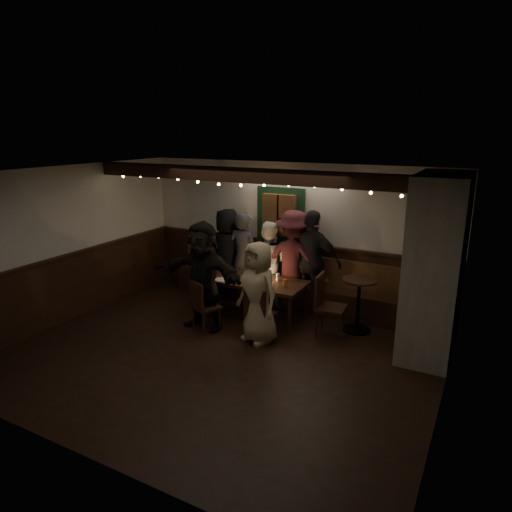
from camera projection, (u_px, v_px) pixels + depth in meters
The scene contains 13 objects.
room at pixel (326, 268), 7.12m from camera, with size 6.02×5.01×2.62m.
dining_table at pixel (250, 282), 7.82m from camera, with size 1.92×0.82×0.83m.
chair_near_left at pixel (202, 303), 7.29m from camera, with size 0.51×0.51×0.85m.
chair_near_right at pixel (258, 311), 6.98m from camera, with size 0.43×0.43×0.86m.
chair_end at pixel (326, 301), 7.19m from camera, with size 0.47×0.47×0.98m.
high_top at pixel (359, 298), 7.29m from camera, with size 0.55×0.55×0.88m.
person_a at pixel (228, 253), 8.83m from camera, with size 0.84×0.55×1.72m, color black.
person_b at pixel (243, 257), 8.60m from camera, with size 0.62×0.40×1.69m, color #2E2E36.
person_c at pixel (268, 263), 8.45m from camera, with size 0.76×0.59×1.56m, color white.
person_d at pixel (293, 260), 8.17m from camera, with size 1.16×0.67×1.80m, color #3C171F.
person_e at pixel (312, 262), 8.02m from camera, with size 1.07×0.45×1.83m, color black.
person_f at pixel (203, 275), 7.34m from camera, with size 1.65×0.53×1.78m, color black.
person_g at pixel (258, 292), 6.88m from camera, with size 0.77×0.50×1.58m, color tan.
Camera 1 is at (3.29, -5.11, 3.16)m, focal length 32.00 mm.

